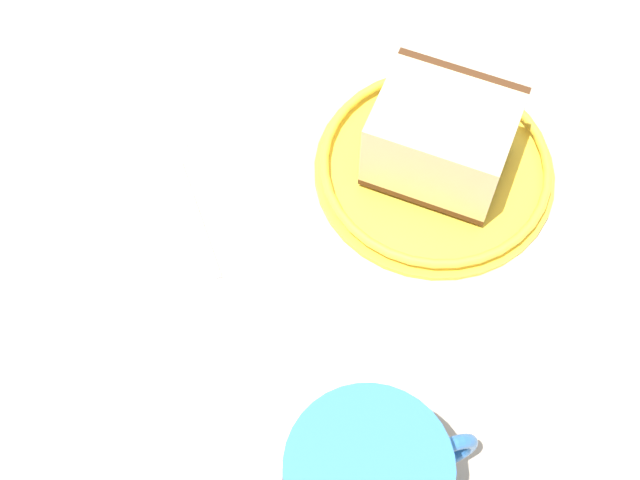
# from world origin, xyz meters

# --- Properties ---
(ground_plane) EXTENTS (1.21, 1.21, 0.03)m
(ground_plane) POSITION_xyz_m (0.00, 0.00, -0.01)
(ground_plane) COLOR tan
(small_plate) EXTENTS (0.18, 0.18, 0.02)m
(small_plate) POSITION_xyz_m (-0.08, -0.01, 0.01)
(small_plate) COLOR yellow
(small_plate) RESTS_ON ground_plane
(cake_slice) EXTENTS (0.08, 0.10, 0.07)m
(cake_slice) POSITION_xyz_m (-0.08, -0.01, 0.04)
(cake_slice) COLOR #472814
(cake_slice) RESTS_ON small_plate
(teaspoon) EXTENTS (0.10, 0.10, 0.01)m
(teaspoon) POSITION_xyz_m (0.00, -0.18, 0.00)
(teaspoon) COLOR silver
(teaspoon) RESTS_ON ground_plane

